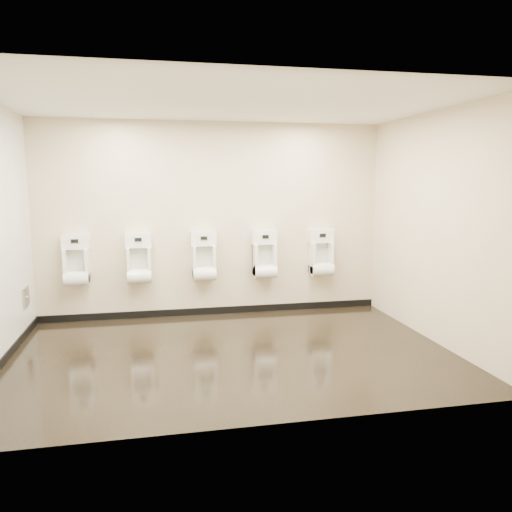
{
  "coord_description": "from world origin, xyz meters",
  "views": [
    {
      "loc": [
        -0.86,
        -5.46,
        1.97
      ],
      "look_at": [
        0.38,
        0.55,
        1.04
      ],
      "focal_mm": 35.0,
      "sensor_mm": 36.0,
      "label": 1
    }
  ],
  "objects_px": {
    "urinal_2": "(204,260)",
    "urinal_3": "(265,258)",
    "urinal_0": "(76,264)",
    "urinal_4": "(321,256)",
    "urinal_1": "(139,262)",
    "access_panel": "(26,297)"
  },
  "relations": [
    {
      "from": "urinal_1",
      "to": "urinal_4",
      "type": "xyz_separation_m",
      "value": [
        2.68,
        0.0,
        0.0
      ]
    },
    {
      "from": "urinal_3",
      "to": "urinal_2",
      "type": "bearing_deg",
      "value": 180.0
    },
    {
      "from": "urinal_2",
      "to": "urinal_4",
      "type": "distance_m",
      "value": 1.77
    },
    {
      "from": "urinal_0",
      "to": "urinal_4",
      "type": "height_order",
      "value": "same"
    },
    {
      "from": "access_panel",
      "to": "urinal_1",
      "type": "xyz_separation_m",
      "value": [
        1.41,
        0.43,
        0.34
      ]
    },
    {
      "from": "urinal_3",
      "to": "urinal_1",
      "type": "bearing_deg",
      "value": 180.0
    },
    {
      "from": "access_panel",
      "to": "urinal_2",
      "type": "height_order",
      "value": "urinal_2"
    },
    {
      "from": "urinal_1",
      "to": "urinal_2",
      "type": "relative_size",
      "value": 1.0
    },
    {
      "from": "urinal_2",
      "to": "urinal_3",
      "type": "height_order",
      "value": "same"
    },
    {
      "from": "urinal_0",
      "to": "urinal_2",
      "type": "bearing_deg",
      "value": 0.0
    },
    {
      "from": "access_panel",
      "to": "urinal_2",
      "type": "relative_size",
      "value": 0.36
    },
    {
      "from": "urinal_2",
      "to": "urinal_4",
      "type": "relative_size",
      "value": 1.0
    },
    {
      "from": "urinal_1",
      "to": "urinal_4",
      "type": "distance_m",
      "value": 2.68
    },
    {
      "from": "urinal_4",
      "to": "access_panel",
      "type": "bearing_deg",
      "value": -174.04
    },
    {
      "from": "urinal_1",
      "to": "urinal_3",
      "type": "distance_m",
      "value": 1.81
    },
    {
      "from": "urinal_0",
      "to": "urinal_2",
      "type": "relative_size",
      "value": 1.0
    },
    {
      "from": "urinal_3",
      "to": "urinal_4",
      "type": "distance_m",
      "value": 0.88
    },
    {
      "from": "access_panel",
      "to": "urinal_0",
      "type": "xyz_separation_m",
      "value": [
        0.57,
        0.43,
        0.34
      ]
    },
    {
      "from": "urinal_2",
      "to": "urinal_3",
      "type": "relative_size",
      "value": 1.0
    },
    {
      "from": "urinal_0",
      "to": "urinal_3",
      "type": "xyz_separation_m",
      "value": [
        2.65,
        0.0,
        0.0
      ]
    },
    {
      "from": "urinal_2",
      "to": "urinal_4",
      "type": "height_order",
      "value": "same"
    },
    {
      "from": "urinal_2",
      "to": "urinal_3",
      "type": "xyz_separation_m",
      "value": [
        0.9,
        0.0,
        0.0
      ]
    }
  ]
}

